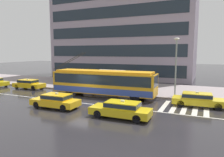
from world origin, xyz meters
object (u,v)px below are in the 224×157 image
pedestrian_at_shelter (139,79)px  bus_shelter (111,75)px  pedestrian_approaching_curb (117,78)px  taxi_queued_behind_bus (29,84)px  taxi_oncoming_far (121,109)px  taxi_oncoming_near (56,100)px  taxi_ahead_of_bus (198,99)px  street_lamp (176,62)px  pedestrian_walking_past (93,76)px  trolleybus (103,82)px  pedestrian_waiting_by_pole (146,80)px

pedestrian_at_shelter → bus_shelter: bearing=-172.4°
pedestrian_approaching_curb → taxi_queued_behind_bus: bearing=-164.7°
taxi_oncoming_far → pedestrian_approaching_curb: (-4.66, 10.14, 1.01)m
taxi_oncoming_far → taxi_oncoming_near: size_ratio=1.06×
taxi_ahead_of_bus → street_lamp: size_ratio=0.74×
pedestrian_approaching_curb → pedestrian_walking_past: size_ratio=0.99×
taxi_oncoming_far → pedestrian_walking_past: (-8.53, 10.81, 1.04)m
taxi_ahead_of_bus → bus_shelter: size_ratio=1.32×
bus_shelter → pedestrian_walking_past: bearing=171.1°
taxi_oncoming_far → street_lamp: size_ratio=0.73×
pedestrian_walking_past → street_lamp: bearing=-8.2°
taxi_oncoming_near → pedestrian_at_shelter: size_ratio=2.30×
taxi_oncoming_near → street_lamp: 13.20m
taxi_ahead_of_bus → taxi_oncoming_near: same height
pedestrian_at_shelter → street_lamp: size_ratio=0.30×
trolleybus → pedestrian_approaching_curb: (0.13, 3.56, 0.09)m
pedestrian_approaching_curb → pedestrian_walking_past: bearing=170.3°
street_lamp → taxi_oncoming_far: bearing=-106.7°
taxi_queued_behind_bus → street_lamp: 19.65m
street_lamp → trolleybus: bearing=-160.9°
taxi_ahead_of_bus → pedestrian_at_shelter: 8.67m
pedestrian_approaching_curb → street_lamp: (7.42, -0.96, 2.24)m
taxi_oncoming_far → pedestrian_waiting_by_pole: (-0.38, 8.77, 1.13)m
taxi_oncoming_near → pedestrian_approaching_curb: size_ratio=2.30×
trolleybus → taxi_oncoming_far: bearing=-53.9°
taxi_oncoming_far → street_lamp: (2.75, 9.18, 3.25)m
pedestrian_walking_past → pedestrian_waiting_by_pole: bearing=-14.0°
bus_shelter → pedestrian_approaching_curb: 0.97m
pedestrian_approaching_curb → taxi_ahead_of_bus: bearing=-22.3°
pedestrian_at_shelter → pedestrian_waiting_by_pole: size_ratio=0.94×
pedestrian_waiting_by_pole → pedestrian_at_shelter: bearing=127.3°
trolleybus → taxi_oncoming_near: trolleybus is taller
pedestrian_at_shelter → pedestrian_waiting_by_pole: (1.57, -2.05, 0.18)m
trolleybus → taxi_oncoming_near: 6.54m
taxi_queued_behind_bus → pedestrian_approaching_curb: 12.31m
trolleybus → pedestrian_approaching_curb: size_ratio=6.51×
pedestrian_waiting_by_pole → pedestrian_approaching_curb: bearing=162.2°
taxi_queued_behind_bus → pedestrian_walking_past: 8.93m
trolleybus → pedestrian_walking_past: trolleybus is taller
pedestrian_approaching_curb → pedestrian_walking_past: 3.92m
bus_shelter → pedestrian_waiting_by_pole: size_ratio=1.76×
taxi_oncoming_near → pedestrian_at_shelter: pedestrian_at_shelter is taller
trolleybus → taxi_ahead_of_bus: 10.09m
trolleybus → street_lamp: 8.32m
pedestrian_waiting_by_pole → street_lamp: bearing=7.5°
taxi_oncoming_far → pedestrian_at_shelter: (-1.95, 10.82, 0.95)m
pedestrian_at_shelter → pedestrian_approaching_curb: (-2.71, -0.68, 0.06)m
taxi_oncoming_far → bus_shelter: (-5.56, 10.34, 1.33)m
taxi_ahead_of_bus → pedestrian_at_shelter: bearing=146.6°
pedestrian_at_shelter → pedestrian_approaching_curb: 2.80m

